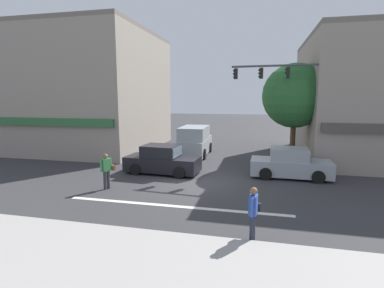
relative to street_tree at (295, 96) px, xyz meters
name	(u,v)px	position (x,y,z in m)	size (l,w,h in m)	color
ground_plane	(194,182)	(-5.17, -5.45, -4.29)	(120.00, 120.00, 0.00)	#333335
lane_marking_stripe	(175,206)	(-5.17, -8.95, -4.28)	(9.00, 0.24, 0.01)	silver
sidewalk_curb	(114,280)	(-5.17, -13.95, -4.21)	(40.00, 5.00, 0.16)	#9E9993
building_left_block	(84,91)	(-16.45, 2.92, 0.40)	(11.64, 11.25, 9.37)	gray
building_right_corner	(383,98)	(6.02, 3.14, -0.16)	(10.20, 11.34, 8.27)	gray
street_tree	(295,96)	(0.00, 0.00, 0.00)	(3.99, 3.99, 6.29)	#4C3823
utility_pole_near_left	(102,101)	(-13.02, -0.32, -0.34)	(1.40, 0.22, 7.60)	brown
utility_pole_far_right	(329,94)	(2.65, 3.27, 0.14)	(1.40, 0.22, 8.56)	brown
traffic_light_mast	(294,96)	(-0.26, -2.07, 0.01)	(4.88, 0.54, 6.20)	#47474C
sedan_waiting_far	(162,161)	(-7.29, -4.13, -3.58)	(4.19, 2.07, 1.58)	black
sedan_crossing_rightbound	(290,164)	(-0.41, -3.48, -3.58)	(4.13, 1.93, 1.58)	#999EA3
van_crossing_center	(195,142)	(-6.66, 1.38, -3.28)	(2.12, 4.64, 2.11)	#999EA3
pedestrian_foreground_with_bag	(253,211)	(-2.13, -11.21, -3.34)	(0.36, 0.67, 1.67)	#232838
pedestrian_mid_crossing	(107,169)	(-8.85, -7.50, -3.34)	(0.53, 0.63, 1.67)	#333338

